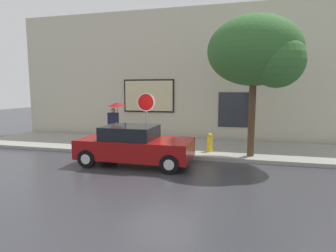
{
  "coord_description": "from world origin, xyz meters",
  "views": [
    {
      "loc": [
        2.69,
        -9.6,
        2.69
      ],
      "look_at": [
        -0.24,
        1.8,
        1.2
      ],
      "focal_mm": 30.09,
      "sensor_mm": 36.0,
      "label": 1
    }
  ],
  "objects_px": {
    "parked_car": "(135,145)",
    "street_tree": "(259,53)",
    "stop_sign": "(146,110)",
    "pedestrian_with_umbrella": "(116,111)",
    "fire_hydrant": "(210,142)"
  },
  "relations": [
    {
      "from": "stop_sign",
      "to": "parked_car",
      "type": "bearing_deg",
      "value": -88.24
    },
    {
      "from": "street_tree",
      "to": "stop_sign",
      "type": "height_order",
      "value": "street_tree"
    },
    {
      "from": "pedestrian_with_umbrella",
      "to": "stop_sign",
      "type": "xyz_separation_m",
      "value": [
        2.08,
        -1.57,
        0.17
      ]
    },
    {
      "from": "street_tree",
      "to": "pedestrian_with_umbrella",
      "type": "bearing_deg",
      "value": 168.22
    },
    {
      "from": "street_tree",
      "to": "stop_sign",
      "type": "xyz_separation_m",
      "value": [
        -4.34,
        -0.23,
        -2.19
      ]
    },
    {
      "from": "parked_car",
      "to": "fire_hydrant",
      "type": "relative_size",
      "value": 5.31
    },
    {
      "from": "fire_hydrant",
      "to": "street_tree",
      "type": "xyz_separation_m",
      "value": [
        1.79,
        -0.52,
        3.54
      ]
    },
    {
      "from": "fire_hydrant",
      "to": "stop_sign",
      "type": "bearing_deg",
      "value": -163.54
    },
    {
      "from": "pedestrian_with_umbrella",
      "to": "stop_sign",
      "type": "bearing_deg",
      "value": -37.01
    },
    {
      "from": "fire_hydrant",
      "to": "pedestrian_with_umbrella",
      "type": "relative_size",
      "value": 0.39
    },
    {
      "from": "parked_car",
      "to": "street_tree",
      "type": "relative_size",
      "value": 0.77
    },
    {
      "from": "pedestrian_with_umbrella",
      "to": "street_tree",
      "type": "xyz_separation_m",
      "value": [
        6.43,
        -1.34,
        2.37
      ]
    },
    {
      "from": "parked_car",
      "to": "pedestrian_with_umbrella",
      "type": "relative_size",
      "value": 2.05
    },
    {
      "from": "parked_car",
      "to": "stop_sign",
      "type": "xyz_separation_m",
      "value": [
        -0.04,
        1.45,
        1.18
      ]
    },
    {
      "from": "pedestrian_with_umbrella",
      "to": "street_tree",
      "type": "bearing_deg",
      "value": -11.78
    }
  ]
}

